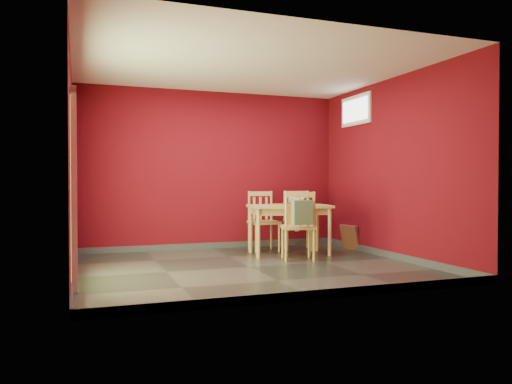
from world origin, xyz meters
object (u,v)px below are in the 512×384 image
object	(u,v)px
cat	(296,197)
chair_far_right	(297,219)
picture_frame	(350,237)
chair_near	(298,225)
tote_bag	(303,212)
dining_table	(289,211)
chair_far_left	(263,220)

from	to	relation	value
cat	chair_far_right	bearing A→B (deg)	56.04
picture_frame	chair_near	bearing A→B (deg)	-149.07
tote_bag	dining_table	bearing A→B (deg)	79.49
tote_bag	picture_frame	size ratio (longest dim) A/B	0.97
chair_far_right	dining_table	bearing A→B (deg)	-126.00
chair_far_left	cat	distance (m)	0.81
chair_far_right	cat	xyz separation A→B (m)	(-0.28, -0.56, 0.39)
chair_far_left	chair_near	bearing A→B (deg)	-84.17
chair_far_right	chair_far_left	bearing A→B (deg)	174.27
chair_far_left	cat	bearing A→B (deg)	-62.41
chair_near	cat	bearing A→B (deg)	68.90
chair_far_right	cat	world-z (taller)	cat
dining_table	cat	world-z (taller)	cat
chair_far_left	chair_far_right	bearing A→B (deg)	-5.73
dining_table	chair_near	world-z (taller)	chair_near
chair_far_left	tote_bag	xyz separation A→B (m)	(0.08, -1.39, 0.21)
chair_far_left	chair_near	size ratio (longest dim) A/B	0.98
cat	chair_far_left	bearing A→B (deg)	109.74
chair_far_right	tote_bag	world-z (taller)	chair_far_right
chair_near	chair_far_right	bearing A→B (deg)	66.29
dining_table	tote_bag	xyz separation A→B (m)	(-0.15, -0.81, 0.03)
picture_frame	chair_far_left	bearing A→B (deg)	165.88
cat	picture_frame	xyz separation A→B (m)	(1.12, 0.26, -0.69)
chair_far_left	dining_table	bearing A→B (deg)	-68.52
chair_far_right	chair_near	distance (m)	1.20
tote_bag	cat	world-z (taller)	cat
chair_far_right	picture_frame	xyz separation A→B (m)	(0.85, -0.30, -0.30)
picture_frame	tote_bag	bearing A→B (deg)	-143.25
chair_near	picture_frame	xyz separation A→B (m)	(1.33, 0.80, -0.31)
dining_table	picture_frame	xyz separation A→B (m)	(1.22, 0.21, -0.48)
chair_far_right	picture_frame	world-z (taller)	chair_far_right
tote_bag	chair_near	bearing A→B (deg)	79.46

